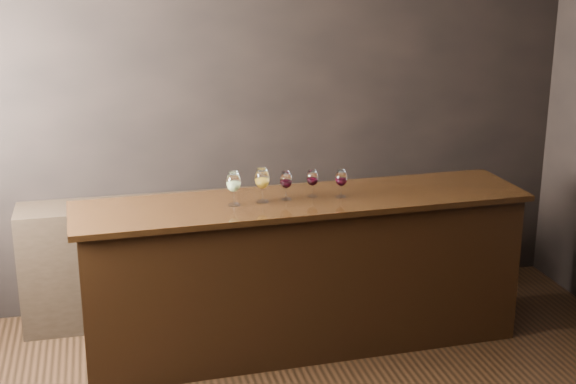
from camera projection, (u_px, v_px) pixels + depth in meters
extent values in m
cube|color=black|center=(236.00, 116.00, 5.74)|extent=(5.00, 0.02, 2.80)
cube|color=black|center=(303.00, 276.00, 5.25)|extent=(2.84, 0.70, 0.99)
cube|color=black|center=(303.00, 201.00, 5.10)|extent=(2.93, 0.77, 0.04)
cube|color=black|center=(196.00, 256.00, 5.74)|extent=(2.42, 0.40, 0.87)
cylinder|color=white|center=(234.00, 205.00, 4.96)|extent=(0.08, 0.08, 0.00)
cylinder|color=white|center=(234.00, 198.00, 4.95)|extent=(0.01, 0.01, 0.08)
ellipsoid|color=white|center=(234.00, 182.00, 4.92)|extent=(0.09, 0.09, 0.13)
cylinder|color=white|center=(233.00, 173.00, 4.90)|extent=(0.07, 0.07, 0.01)
ellipsoid|color=#DBE485|center=(234.00, 185.00, 4.93)|extent=(0.07, 0.07, 0.06)
cylinder|color=white|center=(262.00, 202.00, 5.02)|extent=(0.08, 0.08, 0.00)
cylinder|color=white|center=(262.00, 195.00, 5.01)|extent=(0.01, 0.01, 0.08)
ellipsoid|color=white|center=(262.00, 179.00, 4.98)|extent=(0.09, 0.09, 0.13)
cylinder|color=white|center=(262.00, 169.00, 4.96)|extent=(0.07, 0.07, 0.01)
ellipsoid|color=orange|center=(262.00, 182.00, 4.99)|extent=(0.07, 0.07, 0.06)
cylinder|color=white|center=(286.00, 199.00, 5.07)|extent=(0.07, 0.07, 0.00)
cylinder|color=white|center=(286.00, 194.00, 5.06)|extent=(0.01, 0.01, 0.07)
ellipsoid|color=white|center=(286.00, 180.00, 5.04)|extent=(0.08, 0.08, 0.11)
cylinder|color=white|center=(286.00, 173.00, 5.02)|extent=(0.06, 0.06, 0.01)
ellipsoid|color=black|center=(286.00, 183.00, 5.04)|extent=(0.06, 0.06, 0.05)
cylinder|color=white|center=(312.00, 196.00, 5.14)|extent=(0.06, 0.06, 0.00)
cylinder|color=white|center=(312.00, 191.00, 5.13)|extent=(0.01, 0.01, 0.07)
ellipsoid|color=white|center=(312.00, 178.00, 5.10)|extent=(0.07, 0.07, 0.11)
cylinder|color=white|center=(312.00, 171.00, 5.09)|extent=(0.06, 0.06, 0.01)
ellipsoid|color=black|center=(312.00, 181.00, 5.11)|extent=(0.06, 0.06, 0.05)
cylinder|color=white|center=(341.00, 197.00, 5.12)|extent=(0.06, 0.06, 0.00)
cylinder|color=white|center=(341.00, 191.00, 5.11)|extent=(0.01, 0.01, 0.07)
ellipsoid|color=white|center=(341.00, 178.00, 5.09)|extent=(0.08, 0.08, 0.11)
cylinder|color=white|center=(341.00, 171.00, 5.07)|extent=(0.06, 0.06, 0.01)
ellipsoid|color=black|center=(341.00, 181.00, 5.09)|extent=(0.06, 0.06, 0.05)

